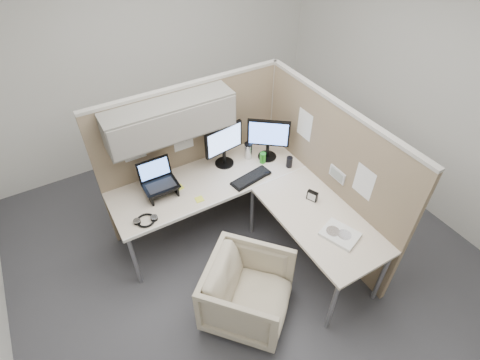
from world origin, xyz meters
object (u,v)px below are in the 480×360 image
office_chair (248,290)px  keyboard (251,178)px  desk (249,199)px  monitor_left (224,143)px

office_chair → keyboard: 1.12m
desk → monitor_left: 0.63m
keyboard → desk: bearing=-136.5°
monitor_left → office_chair: bearing=-118.1°
desk → keyboard: size_ratio=4.55×
desk → monitor_left: bearing=86.7°
desk → office_chair: size_ratio=2.77×
desk → keyboard: bearing=53.3°
desk → office_chair: bearing=-121.2°
office_chair → monitor_left: bearing=28.3°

